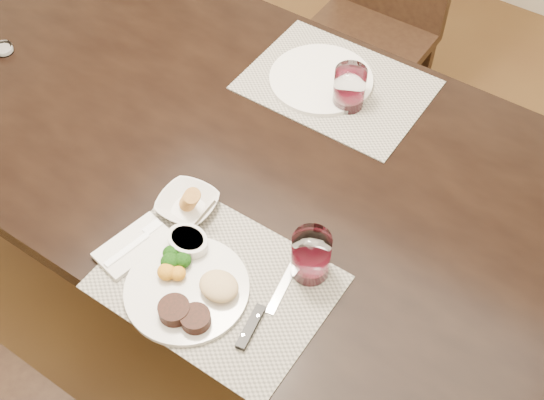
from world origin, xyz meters
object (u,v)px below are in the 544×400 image
Objects in this scene: cracker_bowl at (188,204)px; wine_glass_near at (311,257)px; far_plate at (321,79)px; dinner_plate at (190,291)px; chair_far at (376,15)px; steak_knife at (259,317)px.

wine_glass_near is at bearing 2.64° from cracker_bowl.
far_plate is at bearing 119.28° from wine_glass_near.
cracker_bowl reaches higher than far_plate.
dinner_plate is at bearing -80.44° from far_plate.
chair_far is 1.39m from dinner_plate.
steak_knife is at bearing 31.21° from dinner_plate.
steak_knife is at bearing -68.41° from far_plate.
dinner_plate is at bearing -176.92° from steak_knife.
wine_glass_near is at bearing -69.08° from chair_far.
dinner_plate is 0.22m from cracker_bowl.
dinner_plate reaches higher than far_plate.
dinner_plate is 0.70m from far_plate.
far_plate is (-0.12, 0.69, -0.01)m from dinner_plate.
steak_knife is 0.32m from cracker_bowl.
wine_glass_near is at bearing -60.72° from far_plate.
chair_far reaches higher than cracker_bowl.
chair_far is at bearing 119.79° from dinner_plate.
cracker_bowl is at bearing -83.64° from chair_far.
dinner_plate is 1.82× the size of cracker_bowl.
cracker_bowl is 0.52× the size of far_plate.
wine_glass_near reaches higher than cracker_bowl.
cracker_bowl is (-0.14, 0.17, 0.00)m from dinner_plate.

